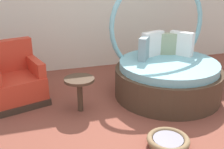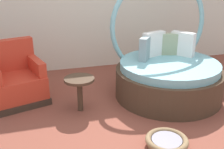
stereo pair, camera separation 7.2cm
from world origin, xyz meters
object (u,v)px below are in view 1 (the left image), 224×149
at_px(pet_basket, 168,141).
at_px(side_table, 79,84).
at_px(red_armchair, 15,81).
at_px(round_daybed, 166,71).

bearing_deg(pet_basket, side_table, 124.97).
xyz_separation_m(red_armchair, side_table, (0.91, -0.62, 0.10)).
height_order(round_daybed, pet_basket, round_daybed).
distance_m(red_armchair, pet_basket, 2.52).
distance_m(round_daybed, red_armchair, 2.43).
bearing_deg(round_daybed, red_armchair, 169.36).
height_order(round_daybed, red_armchair, round_daybed).
distance_m(red_armchair, side_table, 1.10).
bearing_deg(side_table, round_daybed, 6.73).
bearing_deg(side_table, red_armchair, 145.56).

